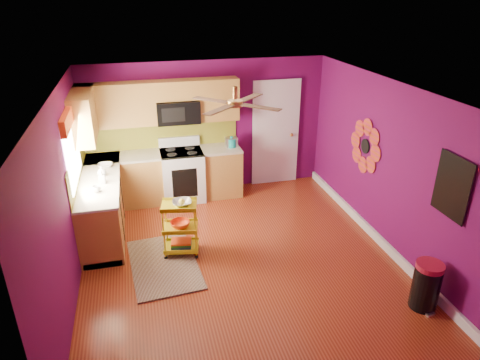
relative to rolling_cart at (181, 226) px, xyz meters
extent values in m
plane|color=maroon|center=(0.80, -0.32, -0.47)|extent=(5.00, 5.00, 0.00)
cube|color=#5C0A4B|center=(0.80, 2.18, 0.78)|extent=(4.50, 0.04, 2.50)
cube|color=#5C0A4B|center=(0.80, -2.82, 0.78)|extent=(4.50, 0.04, 2.50)
cube|color=#5C0A4B|center=(-1.45, -0.32, 0.78)|extent=(0.04, 5.00, 2.50)
cube|color=#5C0A4B|center=(3.05, -0.32, 0.78)|extent=(0.04, 5.00, 2.50)
cube|color=silver|center=(0.80, -0.32, 2.03)|extent=(4.50, 5.00, 0.04)
cube|color=white|center=(3.02, -0.32, -0.40)|extent=(0.05, 4.90, 0.14)
cube|color=olive|center=(-1.15, 1.03, -0.02)|extent=(0.60, 2.30, 0.90)
cube|color=olive|center=(-0.05, 1.88, -0.02)|extent=(2.80, 0.60, 0.90)
cube|color=beige|center=(-1.15, 1.03, 0.45)|extent=(0.63, 2.30, 0.04)
cube|color=beige|center=(-0.05, 1.88, 0.45)|extent=(2.80, 0.63, 0.04)
cube|color=black|center=(-1.15, 1.03, -0.42)|extent=(0.54, 2.30, 0.10)
cube|color=black|center=(-0.05, 1.88, -0.42)|extent=(2.80, 0.54, 0.10)
cube|color=white|center=(0.25, 1.85, -0.01)|extent=(0.76, 0.66, 0.92)
cube|color=black|center=(0.25, 1.85, 0.45)|extent=(0.76, 0.62, 0.03)
cube|color=white|center=(0.25, 2.13, 0.57)|extent=(0.76, 0.06, 0.18)
cube|color=black|center=(0.25, 1.53, -0.02)|extent=(0.45, 0.02, 0.55)
cube|color=olive|center=(-0.79, 2.02, 1.35)|extent=(1.32, 0.33, 0.75)
cube|color=olive|center=(0.99, 2.02, 1.35)|extent=(0.72, 0.33, 0.75)
cube|color=olive|center=(0.25, 2.02, 1.56)|extent=(0.76, 0.33, 0.34)
cube|color=olive|center=(-1.28, 1.53, 1.35)|extent=(0.33, 1.30, 0.75)
cube|color=black|center=(0.25, 1.98, 1.18)|extent=(0.76, 0.38, 0.40)
cube|color=olive|center=(-0.05, 2.17, 0.72)|extent=(2.80, 0.01, 0.51)
cube|color=olive|center=(-1.44, 1.03, 0.72)|extent=(0.01, 2.30, 0.51)
cube|color=white|center=(-1.43, 0.73, 1.08)|extent=(0.03, 1.20, 1.00)
cube|color=#F14915|center=(-1.40, 0.73, 1.55)|extent=(0.08, 1.35, 0.22)
cube|color=white|center=(2.15, 2.16, 0.55)|extent=(0.85, 0.04, 2.05)
cube|color=white|center=(2.15, 2.14, 0.55)|extent=(0.95, 0.02, 2.15)
sphere|color=#BF8C3F|center=(2.47, 2.10, 0.53)|extent=(0.07, 0.07, 0.07)
cylinder|color=black|center=(3.03, 0.28, 0.88)|extent=(0.01, 0.24, 0.24)
cube|color=#1B95B3|center=(3.03, -1.72, 1.08)|extent=(0.03, 0.52, 0.72)
cube|color=black|center=(3.02, -1.72, 1.08)|extent=(0.01, 0.56, 0.76)
cylinder|color=#BF8C3F|center=(0.80, -0.12, 1.95)|extent=(0.06, 0.06, 0.16)
cylinder|color=#BF8C3F|center=(0.80, -0.12, 1.81)|extent=(0.20, 0.20, 0.08)
cube|color=#4C2D19|center=(1.07, 0.15, 1.81)|extent=(0.47, 0.47, 0.01)
cube|color=#4C2D19|center=(0.54, 0.15, 1.81)|extent=(0.47, 0.47, 0.01)
cube|color=#4C2D19|center=(0.54, -0.39, 1.81)|extent=(0.47, 0.47, 0.01)
cube|color=#4C2D19|center=(1.07, -0.39, 1.81)|extent=(0.47, 0.47, 0.01)
cube|color=black|center=(-0.30, -0.24, -0.46)|extent=(1.04, 1.57, 0.02)
cylinder|color=yellow|center=(-0.26, -0.11, -0.04)|extent=(0.02, 0.02, 0.78)
cylinder|color=yellow|center=(0.19, -0.19, -0.04)|extent=(0.02, 0.02, 0.78)
cylinder|color=yellow|center=(-0.20, 0.20, -0.04)|extent=(0.02, 0.02, 0.78)
cylinder|color=yellow|center=(0.24, 0.11, -0.04)|extent=(0.02, 0.02, 0.78)
sphere|color=black|center=(-0.26, -0.11, -0.44)|extent=(0.06, 0.06, 0.06)
sphere|color=black|center=(0.19, -0.19, -0.44)|extent=(0.06, 0.06, 0.06)
sphere|color=black|center=(-0.20, 0.20, -0.44)|extent=(0.06, 0.06, 0.06)
sphere|color=black|center=(0.24, 0.11, -0.44)|extent=(0.06, 0.06, 0.06)
cube|color=yellow|center=(-0.01, 0.00, 0.33)|extent=(0.57, 0.46, 0.03)
cube|color=yellow|center=(-0.01, 0.00, -0.03)|extent=(0.57, 0.46, 0.03)
cube|color=yellow|center=(-0.01, 0.00, -0.36)|extent=(0.57, 0.46, 0.03)
imported|color=beige|center=(0.04, -0.01, 0.38)|extent=(0.33, 0.33, 0.07)
sphere|color=yellow|center=(0.04, -0.01, 0.40)|extent=(0.09, 0.09, 0.09)
imported|color=#F14915|center=(-0.01, 0.00, 0.03)|extent=(0.34, 0.34, 0.09)
cube|color=navy|center=(-0.01, 0.00, -0.33)|extent=(0.33, 0.27, 0.04)
cube|color=#267233|center=(-0.01, 0.00, -0.29)|extent=(0.33, 0.27, 0.03)
cube|color=#F14915|center=(-0.01, 0.00, -0.26)|extent=(0.33, 0.27, 0.03)
cylinder|color=black|center=(2.79, -1.91, -0.18)|extent=(0.38, 0.38, 0.57)
cylinder|color=#A3172F|center=(2.79, -1.91, 0.14)|extent=(0.33, 0.33, 0.07)
cube|color=beige|center=(2.79, -2.08, -0.46)|extent=(0.12, 0.07, 0.03)
cylinder|color=teal|center=(1.20, 1.88, 0.55)|extent=(0.18, 0.18, 0.16)
sphere|color=teal|center=(1.20, 1.88, 0.65)|extent=(0.06, 0.06, 0.06)
cube|color=beige|center=(1.20, 1.90, 0.56)|extent=(0.22, 0.15, 0.18)
imported|color=#EA3F72|center=(-1.08, 0.77, 0.57)|extent=(0.09, 0.09, 0.20)
imported|color=white|center=(-1.09, 1.04, 0.56)|extent=(0.14, 0.14, 0.18)
imported|color=white|center=(-1.06, 1.42, 0.50)|extent=(0.24, 0.24, 0.06)
imported|color=white|center=(-1.14, 0.46, 0.52)|extent=(0.12, 0.12, 0.10)
camera|label=1|loc=(-0.47, -5.49, 3.20)|focal=32.00mm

